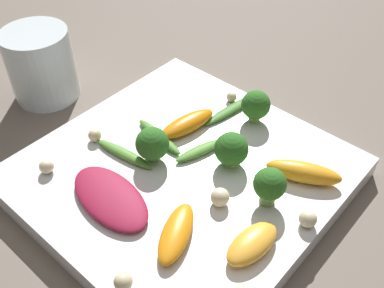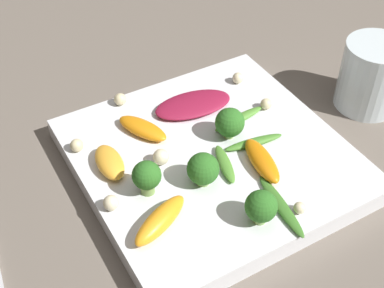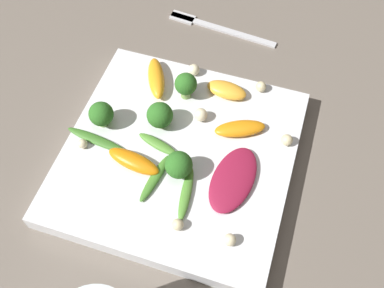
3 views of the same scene
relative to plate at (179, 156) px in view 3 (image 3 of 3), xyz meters
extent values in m
plane|color=#6B6056|center=(0.00, 0.00, -0.01)|extent=(2.40, 2.40, 0.00)
cube|color=white|center=(0.00, 0.00, 0.00)|extent=(0.30, 0.30, 0.03)
cube|color=silver|center=(-0.26, -0.01, -0.01)|extent=(0.03, 0.19, 0.01)
cube|color=silver|center=(-0.27, -0.08, -0.01)|extent=(0.02, 0.04, 0.01)
ellipsoid|color=maroon|center=(0.02, 0.08, 0.02)|extent=(0.11, 0.06, 0.01)
ellipsoid|color=orange|center=(-0.10, -0.07, 0.02)|extent=(0.08, 0.05, 0.02)
ellipsoid|color=orange|center=(-0.06, 0.07, 0.02)|extent=(0.05, 0.07, 0.01)
ellipsoid|color=#FCAD33|center=(-0.11, 0.03, 0.02)|extent=(0.03, 0.06, 0.02)
ellipsoid|color=orange|center=(0.04, -0.05, 0.02)|extent=(0.04, 0.08, 0.02)
cylinder|color=#84AD5B|center=(-0.03, -0.04, 0.02)|extent=(0.01, 0.01, 0.01)
sphere|color=#2D6B23|center=(-0.03, -0.04, 0.03)|extent=(0.04, 0.04, 0.04)
cylinder|color=#84AD5B|center=(0.03, 0.01, 0.02)|extent=(0.01, 0.01, 0.01)
sphere|color=#2D6B23|center=(0.03, 0.01, 0.04)|extent=(0.03, 0.03, 0.03)
cylinder|color=#7A9E51|center=(-0.09, -0.02, 0.02)|extent=(0.01, 0.01, 0.02)
sphere|color=#2D6B23|center=(-0.09, -0.02, 0.04)|extent=(0.03, 0.03, 0.03)
cylinder|color=#84AD5B|center=(-0.01, -0.11, 0.02)|extent=(0.01, 0.01, 0.01)
sphere|color=#2D6B23|center=(-0.01, -0.11, 0.04)|extent=(0.03, 0.03, 0.03)
ellipsoid|color=#3D7528|center=(0.02, -0.11, 0.02)|extent=(0.03, 0.09, 0.01)
ellipsoid|color=#518E33|center=(0.06, 0.03, 0.02)|extent=(0.08, 0.02, 0.01)
ellipsoid|color=#518E33|center=(0.00, -0.03, 0.02)|extent=(0.03, 0.06, 0.01)
ellipsoid|color=#47842D|center=(0.05, -0.01, 0.02)|extent=(0.07, 0.02, 0.01)
sphere|color=beige|center=(-0.13, -0.02, 0.02)|extent=(0.02, 0.02, 0.02)
sphere|color=beige|center=(0.10, 0.10, 0.02)|extent=(0.01, 0.01, 0.01)
sphere|color=beige|center=(-0.06, 0.13, 0.02)|extent=(0.02, 0.02, 0.02)
sphere|color=beige|center=(0.10, 0.03, 0.02)|extent=(0.01, 0.01, 0.01)
sphere|color=beige|center=(0.03, -0.12, 0.02)|extent=(0.01, 0.01, 0.01)
sphere|color=beige|center=(-0.13, 0.08, 0.02)|extent=(0.02, 0.02, 0.02)
sphere|color=beige|center=(-0.06, 0.01, 0.02)|extent=(0.02, 0.02, 0.02)
camera|label=1|loc=(-0.22, 0.24, 0.35)|focal=42.00mm
camera|label=2|loc=(-0.24, -0.38, 0.44)|focal=50.00mm
camera|label=3|loc=(0.29, 0.11, 0.52)|focal=42.00mm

